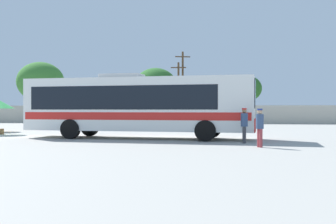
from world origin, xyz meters
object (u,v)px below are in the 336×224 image
Objects in this scene: roadside_tree_left at (41,82)px; roadside_tree_midright at (246,89)px; passenger_waiting_on_apron at (260,125)px; utility_pole_near at (178,91)px; parked_car_second_silver at (113,117)px; roadside_tree_midleft at (156,86)px; attendant_by_bus_door at (244,123)px; parked_car_leftmost_white at (57,117)px; utility_pole_far at (183,86)px; coach_bus_white_red at (136,104)px.

roadside_tree_left is 24.80m from roadside_tree_midright.
utility_pole_near is (-6.22, 30.12, 2.80)m from passenger_waiting_on_apron.
roadside_tree_midleft reaches higher than parked_car_second_silver.
attendant_by_bus_door is at bearing -73.85° from roadside_tree_midleft.
parked_car_second_silver is (-12.14, 22.67, -0.14)m from passenger_waiting_on_apron.
attendant_by_bus_door is at bearing -94.25° from roadside_tree_midright.
utility_pole_far is at bearing 31.29° from parked_car_leftmost_white.
roadside_tree_midright is (19.88, 9.06, 3.26)m from parked_car_leftmost_white.
coach_bus_white_red is at bearing -89.68° from utility_pole_near.
attendant_by_bus_door is 0.19× the size of utility_pole_far.
parked_car_second_silver is 10.43m from roadside_tree_midleft.
utility_pole_near is 1.26× the size of roadside_tree_midright.
passenger_waiting_on_apron is 0.38× the size of parked_car_leftmost_white.
passenger_waiting_on_apron is 37.67m from roadside_tree_left.
attendant_by_bus_door is 1.97m from passenger_waiting_on_apron.
roadside_tree_left is at bearing -176.88° from utility_pole_far.
attendant_by_bus_door reaches higher than parked_car_leftmost_white.
attendant_by_bus_door is 0.36× the size of parked_car_second_silver.
roadside_tree_left is 1.29× the size of roadside_tree_midright.
roadside_tree_midright reaches higher than coach_bus_white_red.
roadside_tree_left reaches higher than roadside_tree_midleft.
passenger_waiting_on_apron is at bearing -93.10° from roadside_tree_midright.
roadside_tree_left is at bearing 125.96° from parked_car_leftmost_white.
parked_car_leftmost_white is 9.11m from roadside_tree_left.
roadside_tree_midright is (7.96, 1.97, 0.34)m from utility_pole_near.
utility_pole_near reaches higher than roadside_tree_midright.
roadside_tree_midleft reaches higher than coach_bus_white_red.
passenger_waiting_on_apron is at bearing -61.82° from parked_car_second_silver.
utility_pole_near reaches higher than parked_car_second_silver.
roadside_tree_midleft is at bearing -179.60° from roadside_tree_midright.
passenger_waiting_on_apron is 0.28× the size of roadside_tree_midright.
passenger_waiting_on_apron is at bearing -78.32° from utility_pole_near.
coach_bus_white_red is at bearing -83.52° from roadside_tree_midleft.
roadside_tree_left is (-10.78, 6.95, 4.12)m from parked_car_second_silver.
roadside_tree_left reaches higher than coach_bus_white_red.
passenger_waiting_on_apron reaches higher than parked_car_leftmost_white.
coach_bus_white_red is 7.56m from passenger_waiting_on_apron.
utility_pole_far reaches higher than passenger_waiting_on_apron.
passenger_waiting_on_apron is (6.08, -4.39, -0.94)m from coach_bus_white_red.
parked_car_leftmost_white is 6.01m from parked_car_second_silver.
utility_pole_far is at bearing 51.02° from parked_car_second_silver.
roadside_tree_left is at bearing 123.72° from coach_bus_white_red.
passenger_waiting_on_apron is 32.29m from roadside_tree_midright.
parked_car_leftmost_white is 13.16m from roadside_tree_midleft.
parked_car_leftmost_white is (-12.06, 18.64, -1.07)m from coach_bus_white_red.
parked_car_leftmost_white is at bearing -54.04° from roadside_tree_left.
utility_pole_near is 16.75m from roadside_tree_left.
attendant_by_bus_door is 23.81m from parked_car_second_silver.
roadside_tree_midright is at bearing 11.56° from utility_pole_far.
parked_car_leftmost_white is 0.75× the size of roadside_tree_midright.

